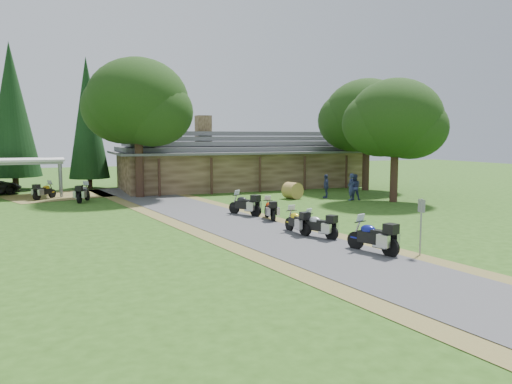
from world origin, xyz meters
name	(u,v)px	position (x,y,z in m)	size (l,w,h in m)	color
ground	(312,250)	(0.00, 0.00, 0.00)	(120.00, 120.00, 0.00)	#294A15
driveway	(261,232)	(-0.50, 4.00, 0.00)	(46.00, 46.00, 0.00)	#49494C
lodge	(240,159)	(6.00, 24.00, 2.45)	(21.40, 9.40, 4.90)	#4E3B28
carport	(18,178)	(-11.55, 23.58, 1.38)	(6.38, 4.25, 2.76)	white
motorcycle_row_a	(373,235)	(1.79, -1.41, 0.70)	(2.05, 0.67, 1.40)	navy
motorcycle_row_b	(318,224)	(1.32, 1.87, 0.61)	(1.78, 0.58, 1.22)	#B1B3B9
motorcycle_row_c	(297,220)	(0.90, 3.09, 0.62)	(1.80, 0.59, 1.23)	yellow
motorcycle_row_d	(270,208)	(1.34, 7.08, 0.60)	(1.75, 0.57, 1.20)	red
motorcycle_row_e	(245,203)	(0.62, 8.93, 0.68)	(1.99, 0.65, 1.36)	black
motorcycle_carport_a	(44,190)	(-9.80, 21.13, 0.63)	(1.85, 0.60, 1.26)	gold
motorcycle_carport_b	(83,192)	(-7.36, 18.53, 0.66)	(1.94, 0.63, 1.33)	slate
person_a	(351,185)	(9.85, 12.41, 1.09)	(0.62, 0.45, 2.19)	navy
person_b	(354,185)	(10.14, 12.45, 1.06)	(0.60, 0.43, 2.11)	navy
person_c	(326,184)	(8.87, 14.13, 1.00)	(0.57, 0.41, 2.00)	navy
hay_bale	(293,191)	(6.48, 14.69, 0.58)	(1.17, 1.17, 1.07)	olive
sign_post	(421,227)	(3.20, -2.40, 1.06)	(0.38, 0.06, 2.13)	gray
oak_lodge_left	(138,120)	(-3.40, 19.64, 5.57)	(7.21, 7.21, 11.14)	black
oak_lodge_right	(367,130)	(14.65, 17.61, 4.91)	(7.02, 7.02, 9.82)	black
oak_driveway	(395,134)	(12.11, 10.68, 4.54)	(6.19, 6.19, 9.08)	black
cedar_near	(88,123)	(-6.27, 27.71, 5.52)	(3.35, 3.35, 11.03)	black
cedar_far	(12,116)	(-12.06, 28.80, 6.03)	(4.23, 4.23, 12.05)	black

